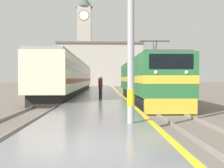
{
  "coord_description": "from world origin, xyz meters",
  "views": [
    {
      "loc": [
        0.33,
        -5.94,
        1.94
      ],
      "look_at": [
        1.35,
        26.19,
        1.27
      ],
      "focal_mm": 42.0,
      "sensor_mm": 36.0,
      "label": 1
    }
  ],
  "objects_px": {
    "locomotive_train": "(145,80)",
    "person_on_platform": "(100,86)",
    "passenger_train": "(72,77)",
    "clock_tower": "(84,37)",
    "catenary_mast": "(134,7)"
  },
  "relations": [
    {
      "from": "locomotive_train",
      "to": "person_on_platform",
      "type": "height_order",
      "value": "locomotive_train"
    },
    {
      "from": "locomotive_train",
      "to": "passenger_train",
      "type": "height_order",
      "value": "locomotive_train"
    },
    {
      "from": "clock_tower",
      "to": "passenger_train",
      "type": "bearing_deg",
      "value": -87.49
    },
    {
      "from": "person_on_platform",
      "to": "clock_tower",
      "type": "xyz_separation_m",
      "value": [
        -5.88,
        63.46,
        13.71
      ]
    },
    {
      "from": "locomotive_train",
      "to": "passenger_train",
      "type": "xyz_separation_m",
      "value": [
        -7.33,
        9.76,
        0.32
      ]
    },
    {
      "from": "passenger_train",
      "to": "catenary_mast",
      "type": "xyz_separation_m",
      "value": [
        4.91,
        -22.63,
        2.31
      ]
    },
    {
      "from": "locomotive_train",
      "to": "catenary_mast",
      "type": "relative_size",
      "value": 2.16
    },
    {
      "from": "locomotive_train",
      "to": "passenger_train",
      "type": "distance_m",
      "value": 12.21
    },
    {
      "from": "locomotive_train",
      "to": "person_on_platform",
      "type": "bearing_deg",
      "value": -159.61
    },
    {
      "from": "passenger_train",
      "to": "clock_tower",
      "type": "relative_size",
      "value": 1.09
    },
    {
      "from": "passenger_train",
      "to": "catenary_mast",
      "type": "relative_size",
      "value": 3.82
    },
    {
      "from": "catenary_mast",
      "to": "locomotive_train",
      "type": "bearing_deg",
      "value": 79.37
    },
    {
      "from": "passenger_train",
      "to": "person_on_platform",
      "type": "relative_size",
      "value": 16.86
    },
    {
      "from": "locomotive_train",
      "to": "catenary_mast",
      "type": "height_order",
      "value": "catenary_mast"
    },
    {
      "from": "passenger_train",
      "to": "locomotive_train",
      "type": "bearing_deg",
      "value": -53.1
    }
  ]
}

